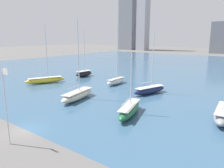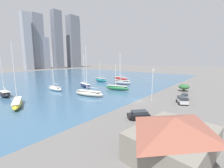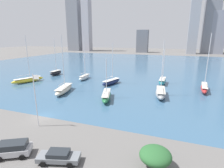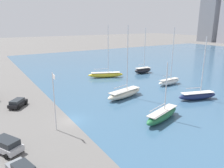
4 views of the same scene
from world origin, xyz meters
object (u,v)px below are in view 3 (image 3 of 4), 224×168
sailboat_cream (64,89)px  sailboat_green (106,96)px  flag_pole (36,98)px  sailboat_black (56,73)px  sailboat_white (85,77)px  sailboat_teal (162,81)px  sailboat_red (204,88)px  sailboat_gray (161,93)px  parked_suv_silver (13,148)px  parked_sedan_gray (59,156)px  sailboat_navy (111,82)px  sailboat_yellow (28,80)px

sailboat_cream → sailboat_green: size_ratio=1.57×
flag_pole → sailboat_black: bearing=123.3°
sailboat_white → sailboat_teal: (27.71, 2.41, 0.08)m
sailboat_green → sailboat_white: 23.63m
sailboat_cream → sailboat_red: sailboat_red is taller
sailboat_cream → sailboat_green: 13.39m
sailboat_gray → sailboat_red: size_ratio=0.89×
sailboat_white → parked_suv_silver: (12.16, -41.90, 0.06)m
sailboat_gray → sailboat_white: (-28.22, 10.92, -0.10)m
sailboat_black → parked_sedan_gray: size_ratio=2.72×
parked_suv_silver → sailboat_red: bearing=116.8°
sailboat_cream → sailboat_white: bearing=85.2°
flag_pole → sailboat_gray: (18.61, 23.59, -4.06)m
sailboat_white → sailboat_teal: size_ratio=1.33×
flag_pole → sailboat_white: (-9.61, 34.51, -4.15)m
sailboat_black → sailboat_cream: bearing=-46.3°
sailboat_gray → sailboat_green: 14.31m
sailboat_cream → sailboat_navy: (9.51, 12.94, -0.06)m
sailboat_cream → sailboat_green: sailboat_cream is taller
sailboat_red → sailboat_white: (-39.66, 1.84, -0.11)m
sailboat_red → sailboat_teal: 12.68m
sailboat_black → parked_suv_silver: 52.71m
sailboat_red → sailboat_green: bearing=-140.5°
sailboat_white → parked_sedan_gray: (18.46, -40.98, -0.16)m
sailboat_navy → sailboat_teal: bearing=37.6°
sailboat_gray → sailboat_cream: 26.49m
sailboat_yellow → sailboat_teal: size_ratio=1.37×
sailboat_cream → sailboat_white: size_ratio=1.04×
sailboat_black → sailboat_white: (15.12, -3.20, -0.08)m
sailboat_black → sailboat_red: (54.77, -5.04, 0.03)m
sailboat_navy → parked_suv_silver: 38.44m
sailboat_yellow → sailboat_white: size_ratio=1.03×
sailboat_navy → sailboat_black: size_ratio=0.92×
parked_sedan_gray → flag_pole: bearing=-142.3°
sailboat_red → sailboat_navy: bearing=-170.6°
flag_pole → sailboat_red: 44.57m
sailboat_black → parked_sedan_gray: sailboat_black is taller
sailboat_cream → parked_sedan_gray: size_ratio=2.90×
sailboat_gray → sailboat_black: size_ratio=0.97×
sailboat_cream → sailboat_red: 40.09m
flag_pole → sailboat_yellow: (-25.97, 23.96, -4.18)m
flag_pole → parked_suv_silver: (2.56, -7.39, -4.09)m
flag_pole → sailboat_navy: 31.41m
sailboat_yellow → sailboat_navy: bearing=37.4°
sailboat_red → sailboat_green: (-24.03, -15.88, -0.11)m
sailboat_teal → sailboat_red: bearing=-18.2°
sailboat_red → sailboat_black: bearing=-179.2°
sailboat_navy → parked_sedan_gray: size_ratio=2.50×
sailboat_gray → parked_sedan_gray: bearing=-113.6°
flag_pole → sailboat_black: 45.27m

